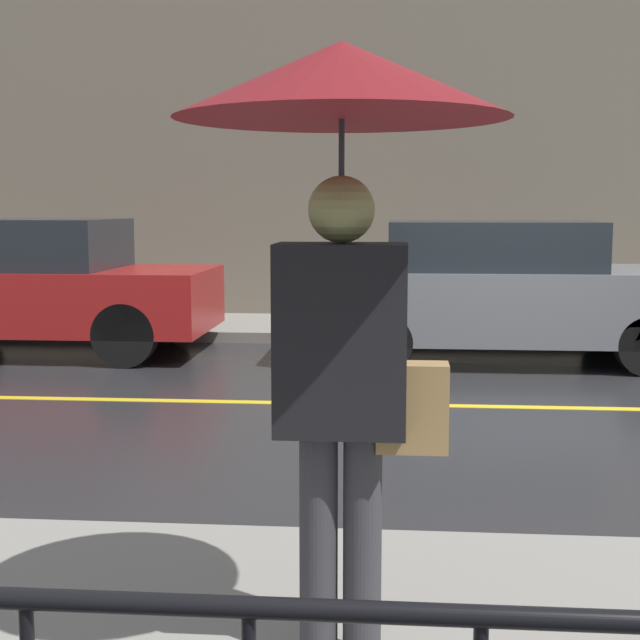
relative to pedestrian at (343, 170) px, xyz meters
The scene contains 7 objects.
ground_plane 5.16m from the pedestrian, 73.12° to the left, with size 80.00×80.00×0.00m, color #262628.
sidewalk_far 9.28m from the pedestrian, 81.15° to the left, with size 28.00×2.03×0.14m.
lane_marking 5.16m from the pedestrian, 73.12° to the left, with size 25.20×0.12×0.01m.
building_storefront 10.28m from the pedestrian, 82.15° to the left, with size 28.00×0.30×4.90m.
pedestrian is the anchor object (origin of this frame).
car_red 8.13m from the pedestrian, 119.35° to the left, with size 3.95×1.81×1.56m.
car_grey 7.24m from the pedestrian, 79.12° to the left, with size 4.29×1.86×1.54m.
Camera 1 is at (-1.23, -7.56, 1.70)m, focal length 50.00 mm.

